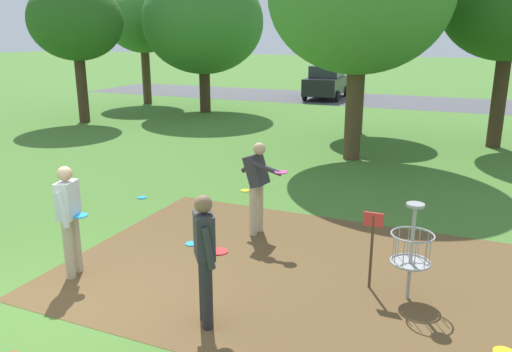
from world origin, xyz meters
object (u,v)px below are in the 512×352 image
object	(u,v)px
tree_far_left	(76,21)
tree_near_right	(362,34)
tree_near_left	(203,22)
disc_golf_basket	(407,247)
tree_mid_left	(143,21)
frisbee_far_left	(142,197)
tree_mid_right	(512,2)
frisbee_mid_grass	(191,244)
player_throwing	(205,253)
parked_car_leftmost	(326,82)
frisbee_far_right	(245,191)
player_waiting_left	(69,215)
player_foreground_watching	(257,182)

from	to	relation	value
tree_far_left	tree_near_right	bearing A→B (deg)	10.50
tree_near_left	disc_golf_basket	bearing A→B (deg)	-52.08
disc_golf_basket	tree_mid_left	size ratio (longest dim) A/B	0.24
frisbee_far_left	tree_mid_right	size ratio (longest dim) A/B	0.03
frisbee_mid_grass	frisbee_far_left	size ratio (longest dim) A/B	1.04
player_throwing	tree_mid_right	size ratio (longest dim) A/B	0.27
parked_car_leftmost	frisbee_far_right	bearing A→B (deg)	-80.07
player_throwing	player_waiting_left	distance (m)	2.53
frisbee_far_left	tree_near_right	distance (m)	10.44
player_throwing	frisbee_far_left	distance (m)	5.52
player_waiting_left	frisbee_mid_grass	world-z (taller)	player_waiting_left
frisbee_mid_grass	tree_mid_right	size ratio (longest dim) A/B	0.03
tree_near_left	tree_near_right	xyz separation A→B (m)	(7.64, -2.36, -0.51)
disc_golf_basket	tree_near_right	bearing A→B (deg)	105.69
tree_mid_right	player_waiting_left	bearing A→B (deg)	-115.74
disc_golf_basket	frisbee_far_right	size ratio (longest dim) A/B	6.33
tree_near_left	tree_mid_right	world-z (taller)	tree_near_left
player_throwing	frisbee_mid_grass	world-z (taller)	player_throwing
player_waiting_left	frisbee_far_left	distance (m)	3.86
tree_mid_left	tree_far_left	world-z (taller)	tree_mid_left
frisbee_mid_grass	frisbee_far_right	bearing A→B (deg)	97.75
tree_far_left	frisbee_far_right	bearing A→B (deg)	-30.79
tree_near_right	parked_car_leftmost	size ratio (longest dim) A/B	1.15
player_throwing	frisbee_far_right	distance (m)	5.69
player_waiting_left	frisbee_far_right	world-z (taller)	player_waiting_left
tree_near_left	tree_mid_right	size ratio (longest dim) A/B	1.02
frisbee_mid_grass	player_foreground_watching	bearing A→B (deg)	47.60
tree_far_left	parked_car_leftmost	distance (m)	14.00
player_throwing	player_foreground_watching	bearing A→B (deg)	101.39
player_foreground_watching	frisbee_far_left	world-z (taller)	player_foreground_watching
tree_near_right	tree_mid_left	bearing A→B (deg)	162.28
player_foreground_watching	disc_golf_basket	bearing A→B (deg)	-25.50
disc_golf_basket	tree_near_right	world-z (taller)	tree_near_right
tree_near_left	player_foreground_watching	bearing A→B (deg)	-57.37
player_waiting_left	tree_far_left	xyz separation A→B (m)	(-9.51, 10.93, 3.04)
frisbee_mid_grass	tree_mid_left	bearing A→B (deg)	127.43
frisbee_mid_grass	tree_near_right	distance (m)	11.79
tree_mid_left	tree_far_left	bearing A→B (deg)	-80.59
tree_near_left	player_throwing	bearing A→B (deg)	-60.93
frisbee_mid_grass	tree_far_left	xyz separation A→B (m)	(-10.55, 9.22, 4.00)
player_throwing	parked_car_leftmost	world-z (taller)	parked_car_leftmost
tree_mid_left	parked_car_leftmost	xyz separation A→B (m)	(7.97, 5.90, -3.25)
tree_mid_left	tree_mid_right	xyz separation A→B (m)	(16.47, -4.31, 0.28)
tree_mid_right	parked_car_leftmost	distance (m)	13.74
frisbee_far_left	tree_far_left	xyz separation A→B (m)	(-8.21, 7.43, 4.00)
tree_mid_right	tree_far_left	world-z (taller)	tree_mid_right
player_throwing	frisbee_mid_grass	distance (m)	2.72
tree_mid_left	tree_mid_right	size ratio (longest dim) A/B	0.93
frisbee_far_left	parked_car_leftmost	xyz separation A→B (m)	(-1.20, 19.15, 0.91)
tree_mid_left	tree_far_left	xyz separation A→B (m)	(0.96, -5.82, -0.16)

